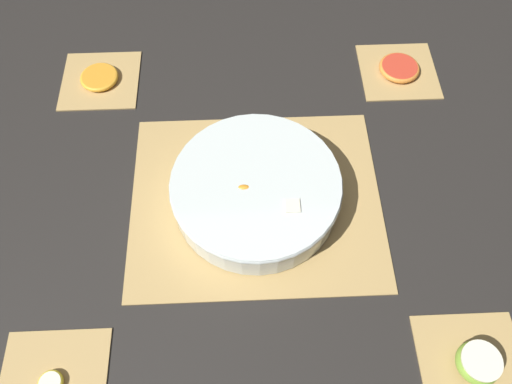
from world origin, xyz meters
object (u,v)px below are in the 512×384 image
object	(u,v)px
fruit_salad_bowl	(256,189)
orange_slice_whole	(99,77)
banana_coin_single	(51,383)
grapefruit_slice	(399,68)
apple_half	(478,363)

from	to	relation	value
fruit_salad_bowl	orange_slice_whole	distance (m)	0.44
orange_slice_whole	banana_coin_single	world-z (taller)	orange_slice_whole
banana_coin_single	fruit_salad_bowl	bearing A→B (deg)	43.76
fruit_salad_bowl	grapefruit_slice	bearing A→B (deg)	43.87
banana_coin_single	grapefruit_slice	distance (m)	0.88
apple_half	orange_slice_whole	distance (m)	0.88
orange_slice_whole	banana_coin_single	distance (m)	0.61
fruit_salad_bowl	grapefruit_slice	size ratio (longest dim) A/B	3.50
orange_slice_whole	grapefruit_slice	xyz separation A→B (m)	(0.63, 0.00, 0.00)
orange_slice_whole	grapefruit_slice	bearing A→B (deg)	0.00
fruit_salad_bowl	apple_half	distance (m)	0.44
grapefruit_slice	apple_half	bearing A→B (deg)	-90.00
fruit_salad_bowl	apple_half	xyz separation A→B (m)	(0.32, -0.30, -0.02)
orange_slice_whole	grapefruit_slice	world-z (taller)	grapefruit_slice
orange_slice_whole	banana_coin_single	size ratio (longest dim) A/B	2.08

